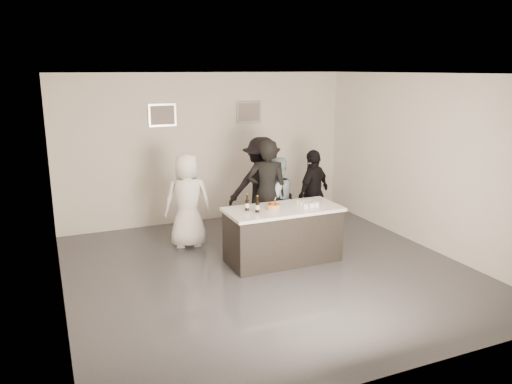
% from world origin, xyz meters
% --- Properties ---
extents(floor, '(6.00, 6.00, 0.00)m').
position_xyz_m(floor, '(0.00, 0.00, 0.00)').
color(floor, '#3D3D42').
rests_on(floor, ground).
extents(ceiling, '(6.00, 6.00, 0.00)m').
position_xyz_m(ceiling, '(0.00, 0.00, 3.00)').
color(ceiling, white).
extents(wall_back, '(6.00, 0.04, 3.00)m').
position_xyz_m(wall_back, '(0.00, 3.00, 1.50)').
color(wall_back, silver).
rests_on(wall_back, ground).
extents(wall_front, '(6.00, 0.04, 3.00)m').
position_xyz_m(wall_front, '(0.00, -3.00, 1.50)').
color(wall_front, silver).
rests_on(wall_front, ground).
extents(wall_left, '(0.04, 6.00, 3.00)m').
position_xyz_m(wall_left, '(-3.00, 0.00, 1.50)').
color(wall_left, silver).
rests_on(wall_left, ground).
extents(wall_right, '(0.04, 6.00, 3.00)m').
position_xyz_m(wall_right, '(3.00, 0.00, 1.50)').
color(wall_right, silver).
rests_on(wall_right, ground).
extents(picture_left, '(0.54, 0.04, 0.44)m').
position_xyz_m(picture_left, '(-0.90, 2.97, 2.20)').
color(picture_left, '#B2B2B7').
rests_on(picture_left, wall_back).
extents(picture_right, '(0.54, 0.04, 0.44)m').
position_xyz_m(picture_right, '(0.90, 2.97, 2.20)').
color(picture_right, '#B2B2B7').
rests_on(picture_right, wall_back).
extents(bar_counter, '(1.86, 0.86, 0.90)m').
position_xyz_m(bar_counter, '(0.38, 0.28, 0.45)').
color(bar_counter, white).
rests_on(bar_counter, ground).
extents(cake, '(0.22, 0.22, 0.07)m').
position_xyz_m(cake, '(0.20, 0.28, 0.94)').
color(cake, '#FFA81A').
rests_on(cake, bar_counter).
extents(beer_bottle_a, '(0.07, 0.07, 0.26)m').
position_xyz_m(beer_bottle_a, '(-0.21, 0.37, 1.03)').
color(beer_bottle_a, black).
rests_on(beer_bottle_a, bar_counter).
extents(beer_bottle_b, '(0.07, 0.07, 0.26)m').
position_xyz_m(beer_bottle_b, '(-0.10, 0.21, 1.03)').
color(beer_bottle_b, black).
rests_on(beer_bottle_b, bar_counter).
extents(tumbler_cluster, '(0.30, 0.30, 0.08)m').
position_xyz_m(tumbler_cluster, '(0.81, 0.23, 0.94)').
color(tumbler_cluster, orange).
rests_on(tumbler_cluster, bar_counter).
extents(candles, '(0.24, 0.08, 0.01)m').
position_xyz_m(candles, '(0.11, -0.02, 0.90)').
color(candles, pink).
rests_on(candles, bar_counter).
extents(person_main_black, '(0.82, 0.69, 1.92)m').
position_xyz_m(person_main_black, '(0.42, 1.00, 0.96)').
color(person_main_black, black).
rests_on(person_main_black, ground).
extents(person_main_blue, '(0.87, 0.74, 1.57)m').
position_xyz_m(person_main_blue, '(0.66, 1.13, 0.78)').
color(person_main_blue, '#95B3C3').
rests_on(person_main_blue, ground).
extents(person_guest_left, '(0.90, 0.68, 1.67)m').
position_xyz_m(person_guest_left, '(-0.84, 1.58, 0.83)').
color(person_guest_left, white).
rests_on(person_guest_left, ground).
extents(person_guest_right, '(1.02, 0.82, 1.62)m').
position_xyz_m(person_guest_right, '(1.51, 1.28, 0.81)').
color(person_guest_right, black).
rests_on(person_guest_right, ground).
extents(person_guest_back, '(1.35, 1.00, 1.86)m').
position_xyz_m(person_guest_back, '(0.58, 1.60, 0.93)').
color(person_guest_back, black).
rests_on(person_guest_back, ground).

